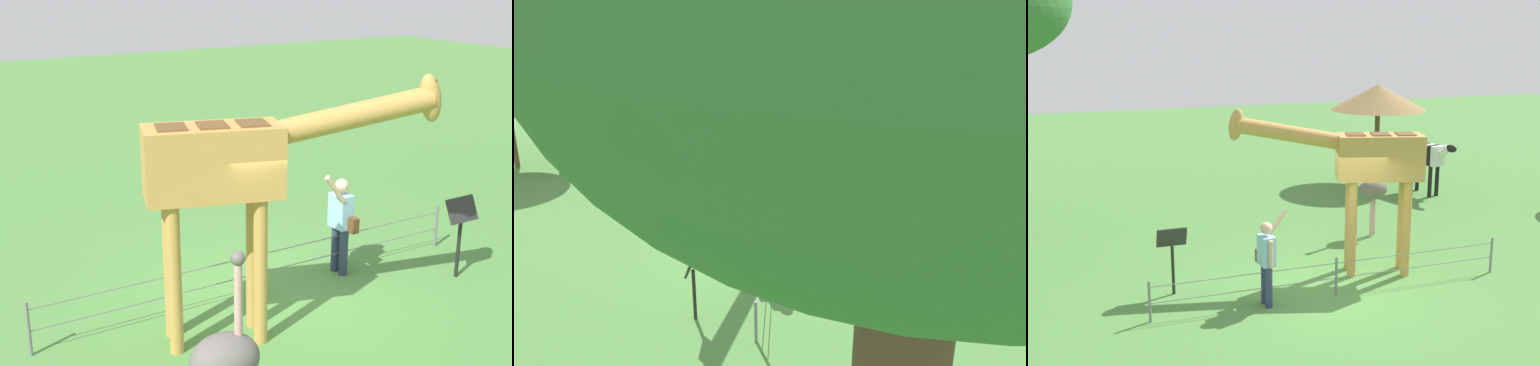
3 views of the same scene
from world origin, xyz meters
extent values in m
plane|color=#4C843D|center=(0.00, 0.00, 0.00)|extent=(60.00, 60.00, 0.00)
cylinder|color=#C69347|center=(-0.69, -0.55, 0.99)|extent=(0.18, 0.18, 1.99)
cylinder|color=#C69347|center=(-0.82, -0.97, 0.99)|extent=(0.18, 0.18, 1.99)
cylinder|color=#C69347|center=(-1.74, -0.22, 0.99)|extent=(0.18, 0.18, 1.99)
cylinder|color=#C69347|center=(-1.87, -0.64, 0.99)|extent=(0.18, 0.18, 1.99)
cube|color=#C69347|center=(-1.28, -0.59, 2.44)|extent=(1.83, 1.17, 0.90)
cube|color=brown|center=(-0.80, -0.74, 2.90)|extent=(0.47, 0.53, 0.02)
cube|color=brown|center=(-1.28, -0.59, 2.90)|extent=(0.47, 0.53, 0.02)
cube|color=brown|center=(-1.76, -0.45, 2.90)|extent=(0.47, 0.53, 0.02)
cylinder|color=#C69347|center=(0.37, -1.11, 2.91)|extent=(2.31, 0.99, 0.71)
ellipsoid|color=#C69347|center=(1.45, -1.44, 3.11)|extent=(0.45, 0.36, 0.68)
cylinder|color=brown|center=(1.45, -1.38, 3.29)|extent=(0.05, 0.05, 0.14)
cylinder|color=brown|center=(1.45, -1.50, 3.29)|extent=(0.05, 0.05, 0.14)
cylinder|color=navy|center=(1.39, 0.13, 0.39)|extent=(0.14, 0.14, 0.78)
cylinder|color=navy|center=(1.38, 0.33, 0.39)|extent=(0.14, 0.14, 0.78)
cube|color=#8CBFE0|center=(1.38, 0.23, 1.06)|extent=(0.26, 0.37, 0.55)
sphere|color=#D8AD8C|center=(1.38, 0.23, 1.47)|extent=(0.22, 0.22, 0.22)
cylinder|color=#D8AD8C|center=(1.13, 0.06, 1.50)|extent=(0.40, 0.10, 0.49)
cylinder|color=#D8AD8C|center=(1.37, 0.45, 1.05)|extent=(0.08, 0.08, 0.50)
cube|color=brown|center=(1.44, 0.01, 0.88)|extent=(0.13, 0.21, 0.24)
cylinder|color=black|center=(-5.94, -5.64, 0.47)|extent=(0.12, 0.12, 0.95)
cylinder|color=black|center=(-5.65, -5.56, 0.47)|extent=(0.12, 0.12, 0.95)
cylinder|color=black|center=(-5.73, -6.41, 0.47)|extent=(0.12, 0.12, 0.95)
cylinder|color=black|center=(-5.44, -6.34, 0.47)|extent=(0.12, 0.12, 0.95)
cube|color=silver|center=(-5.56, -6.49, 1.25)|extent=(0.47, 0.28, 0.60)
cube|color=black|center=(-5.60, -6.32, 1.25)|extent=(0.47, 0.28, 0.60)
cube|color=silver|center=(-5.64, -6.15, 1.25)|extent=(0.47, 0.28, 0.60)
cube|color=black|center=(-5.69, -5.99, 1.25)|extent=(0.47, 0.28, 0.60)
cube|color=silver|center=(-5.73, -5.82, 1.25)|extent=(0.47, 0.28, 0.60)
cube|color=black|center=(-5.78, -5.66, 1.25)|extent=(0.47, 0.28, 0.60)
cube|color=silver|center=(-5.82, -5.49, 1.25)|extent=(0.47, 0.28, 0.60)
cylinder|color=silver|center=(-5.88, -5.26, 1.40)|extent=(0.31, 0.48, 0.47)
ellipsoid|color=black|center=(-5.95, -5.02, 1.55)|extent=(0.28, 0.43, 0.22)
cylinder|color=#CC9E93|center=(-2.23, -2.71, 0.45)|extent=(0.07, 0.07, 0.90)
cylinder|color=#CC9E93|center=(-2.39, -2.87, 0.45)|extent=(0.07, 0.07, 0.90)
ellipsoid|color=#66605B|center=(-2.31, -2.79, 1.18)|extent=(0.70, 0.56, 0.49)
cylinder|color=#CC9E93|center=(-2.16, -2.79, 1.73)|extent=(0.08, 0.08, 0.80)
sphere|color=#66605B|center=(-2.16, -2.79, 2.18)|extent=(0.14, 0.14, 0.14)
cylinder|color=brown|center=(-10.12, -2.76, 1.18)|extent=(0.16, 0.16, 2.36)
cone|color=brown|center=(-10.12, -2.76, 2.83)|extent=(2.52, 2.52, 0.94)
cylinder|color=black|center=(2.90, -0.85, 0.47)|extent=(0.06, 0.06, 0.95)
cube|color=#2D2D2D|center=(2.90, -0.85, 1.13)|extent=(0.56, 0.21, 0.38)
cylinder|color=slate|center=(-3.50, 0.23, 0.38)|extent=(0.05, 0.05, 0.75)
cylinder|color=slate|center=(0.00, 0.23, 0.38)|extent=(0.05, 0.05, 0.75)
cylinder|color=slate|center=(3.50, 0.23, 0.38)|extent=(0.05, 0.05, 0.75)
cube|color=slate|center=(0.00, 0.23, 0.64)|extent=(7.00, 0.01, 0.01)
cube|color=slate|center=(0.00, 0.23, 0.34)|extent=(7.00, 0.01, 0.01)
camera|label=1|loc=(-4.98, -7.84, 4.72)|focal=48.34mm
camera|label=2|loc=(11.07, 0.75, 5.61)|focal=39.35mm
camera|label=3|loc=(4.84, 10.83, 4.96)|focal=45.91mm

